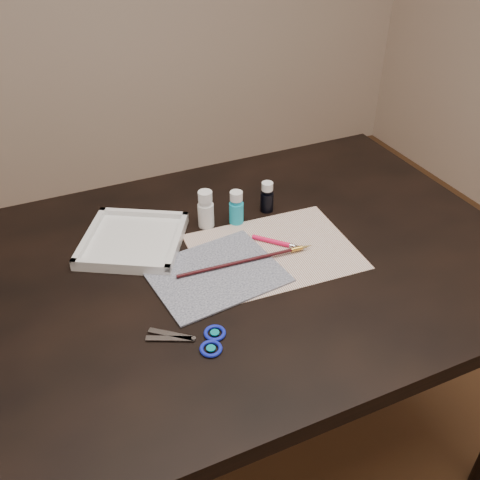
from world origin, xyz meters
name	(u,v)px	position (x,y,z in m)	size (l,w,h in m)	color
ground	(240,451)	(0.00, 0.00, -0.01)	(3.50, 3.50, 0.02)	#422614
table	(240,368)	(0.00, 0.00, 0.38)	(1.30, 0.90, 0.75)	black
paper	(274,251)	(0.08, -0.01, 0.75)	(0.37, 0.28, 0.00)	white
canvas	(215,274)	(-0.07, -0.03, 0.75)	(0.27, 0.22, 0.00)	black
paint_bottle_white	(206,209)	(-0.02, 0.16, 0.80)	(0.04, 0.04, 0.10)	silver
paint_bottle_cyan	(236,207)	(0.05, 0.14, 0.79)	(0.04, 0.04, 0.09)	#1CAFCE
paint_bottle_navy	(267,197)	(0.15, 0.16, 0.79)	(0.03, 0.03, 0.08)	black
paintbrush	(247,260)	(0.00, -0.03, 0.76)	(0.33, 0.01, 0.01)	black
craft_knife	(280,243)	(0.11, 0.01, 0.76)	(0.14, 0.01, 0.01)	#F51550
scissors	(185,340)	(-0.20, -0.20, 0.75)	(0.17, 0.08, 0.01)	silver
palette_tray	(133,240)	(-0.21, 0.15, 0.76)	(0.22, 0.22, 0.03)	white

